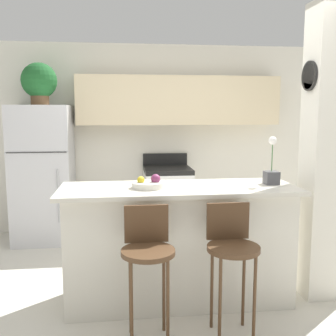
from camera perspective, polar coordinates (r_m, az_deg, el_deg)
ground_plane at (r=3.65m, az=1.54°, el=-18.52°), size 14.00×14.00×0.00m
wall_back at (r=5.43m, az=-0.53°, el=6.44°), size 5.60×0.38×2.55m
pillar_right at (r=3.67m, az=22.00°, el=1.91°), size 0.38×0.32×2.55m
counter_bar at (r=3.46m, az=1.57°, el=-10.92°), size 2.01×0.71×1.01m
refrigerator at (r=5.22m, az=-17.64°, el=-0.84°), size 0.73×0.71×1.72m
stove_range at (r=5.28m, az=-0.06°, el=-4.78°), size 0.62×0.64×1.07m
bar_stool_left at (r=2.85m, az=-2.97°, el=-12.17°), size 0.38×0.38×0.97m
bar_stool_right at (r=2.96m, az=9.24°, el=-11.54°), size 0.38×0.38×0.97m
potted_plant_on_fridge at (r=5.18m, az=-18.19°, el=11.78°), size 0.43×0.43×0.52m
orchid_vase at (r=3.54m, az=14.80°, el=-0.42°), size 0.12×0.12×0.42m
fruit_bowl at (r=3.27m, az=-2.84°, el=-2.33°), size 0.28×0.28×0.12m
trash_bin at (r=5.05m, az=-11.25°, el=-8.71°), size 0.28×0.28×0.38m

